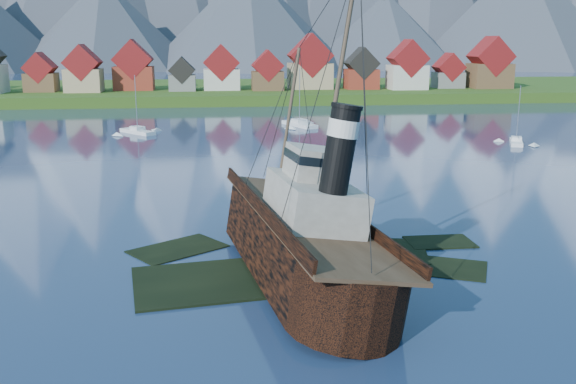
{
  "coord_description": "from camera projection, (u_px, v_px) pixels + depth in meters",
  "views": [
    {
      "loc": [
        -5.76,
        -49.49,
        18.33
      ],
      "look_at": [
        0.96,
        6.0,
        5.0
      ],
      "focal_mm": 40.0,
      "sensor_mm": 36.0,
      "label": 1
    }
  ],
  "objects": [
    {
      "name": "sailboat_e",
      "position": [
        299.0,
        125.0,
        138.79
      ],
      "size": [
        6.73,
        11.35,
        12.89
      ],
      "rotation": [
        0.0,
        0.0,
        0.38
      ],
      "color": "white",
      "rests_on": "ground"
    },
    {
      "name": "sailboat_d",
      "position": [
        516.0,
        143.0,
        115.25
      ],
      "size": [
        5.01,
        8.13,
        10.91
      ],
      "rotation": [
        0.0,
        0.0,
        -0.41
      ],
      "color": "white",
      "rests_on": "ground"
    },
    {
      "name": "tugboat_wreck",
      "position": [
        293.0,
        231.0,
        51.91
      ],
      "size": [
        7.55,
        32.53,
        25.78
      ],
      "rotation": [
        0.0,
        0.15,
        0.14
      ],
      "color": "black",
      "rests_on": "ground"
    },
    {
      "name": "ground",
      "position": [
        285.0,
        268.0,
        52.72
      ],
      "size": [
        1400.0,
        1400.0,
        0.0
      ],
      "primitive_type": "plane",
      "color": "navy",
      "rests_on": "ground"
    },
    {
      "name": "seawall",
      "position": [
        231.0,
        106.0,
        180.19
      ],
      "size": [
        600.0,
        2.5,
        2.0
      ],
      "primitive_type": "cube",
      "color": "#3F3D38",
      "rests_on": "ground"
    },
    {
      "name": "town",
      "position": [
        118.0,
        71.0,
        193.72
      ],
      "size": [
        250.96,
        16.69,
        17.3
      ],
      "color": "maroon",
      "rests_on": "ground"
    },
    {
      "name": "shoal",
      "position": [
        303.0,
        262.0,
        55.08
      ],
      "size": [
        31.71,
        21.24,
        1.14
      ],
      "color": "black",
      "rests_on": "ground"
    },
    {
      "name": "shore_bank",
      "position": [
        227.0,
        95.0,
        216.88
      ],
      "size": [
        600.0,
        80.0,
        3.2
      ],
      "primitive_type": "cube",
      "color": "#223F12",
      "rests_on": "ground"
    },
    {
      "name": "sailboat_c",
      "position": [
        138.0,
        132.0,
        128.03
      ],
      "size": [
        7.75,
        8.67,
        12.03
      ],
      "rotation": [
        0.0,
        0.0,
        0.69
      ],
      "color": "white",
      "rests_on": "ground"
    }
  ]
}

